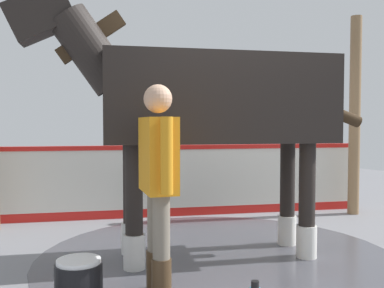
# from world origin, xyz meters

# --- Properties ---
(ground_plane) EXTENTS (16.00, 16.00, 0.02)m
(ground_plane) POSITION_xyz_m (0.00, 0.00, -0.01)
(ground_plane) COLOR gray
(wet_patch) EXTENTS (3.58, 3.58, 0.00)m
(wet_patch) POSITION_xyz_m (-0.26, -0.12, 0.00)
(wet_patch) COLOR #4C4C54
(wet_patch) RESTS_ON ground
(barrier_wall) EXTENTS (5.27, 1.77, 1.02)m
(barrier_wall) POSITION_xyz_m (0.33, 1.72, 0.47)
(barrier_wall) COLOR silver
(barrier_wall) RESTS_ON ground
(roof_post_far) EXTENTS (0.16, 0.16, 2.87)m
(roof_post_far) POSITION_xyz_m (2.57, 0.60, 1.44)
(roof_post_far) COLOR olive
(roof_post_far) RESTS_ON ground
(horse) EXTENTS (3.43, 1.48, 2.58)m
(horse) POSITION_xyz_m (-0.37, -0.08, 1.51)
(horse) COLOR black
(horse) RESTS_ON ground
(handler) EXTENTS (0.32, 0.64, 1.62)m
(handler) POSITION_xyz_m (-1.20, -0.74, 0.93)
(handler) COLOR #47331E
(handler) RESTS_ON ground
(wash_bucket) EXTENTS (0.35, 0.35, 0.33)m
(wash_bucket) POSITION_xyz_m (-1.77, -0.57, 0.16)
(wash_bucket) COLOR black
(wash_bucket) RESTS_ON ground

